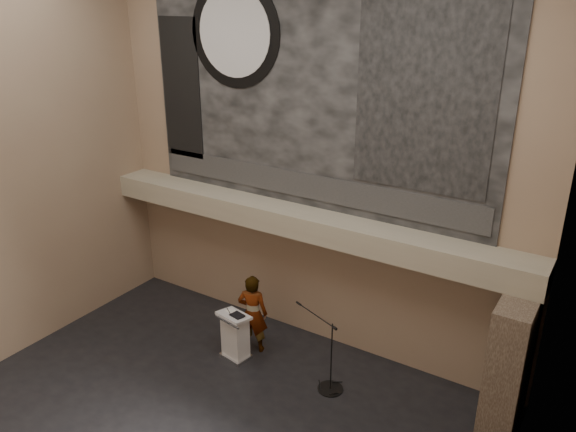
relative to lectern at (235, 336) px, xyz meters
The scene contains 17 objects.
wall_back 4.16m from the lectern, 66.47° to the left, with size 10.00×0.02×8.50m, color #896E57.
wall_right 7.21m from the lectern, 21.40° to the right, with size 0.02×8.00×8.50m, color #896E57.
soffit 2.85m from the lectern, 60.53° to the left, with size 10.00×0.80×0.50m, color gray.
sprinkler_left 2.62m from the lectern, 123.05° to the left, with size 0.04×0.04×0.06m, color #B2893D.
sprinkler_right 3.64m from the lectern, 25.93° to the left, with size 0.04×0.04×0.06m, color #B2893D.
banner 5.48m from the lectern, 66.10° to the left, with size 8.00×0.05×5.00m, color black.
banner_text_strip 3.60m from the lectern, 65.60° to the left, with size 7.76×0.02×0.55m, color #2B2B2B.
banner_clock_rim 6.46m from the lectern, 121.90° to the left, with size 2.30×2.30×0.02m, color black.
banner_clock_face 6.45m from the lectern, 122.20° to the left, with size 1.84×1.84×0.02m, color silver.
banner_building_print 6.35m from the lectern, 27.90° to the left, with size 2.60×0.02×3.60m, color black.
banner_brick_print 5.77m from the lectern, 147.65° to the left, with size 1.10×0.02×3.20m, color black.
stone_pier 5.54m from the lectern, ahead, with size 0.60×1.40×2.70m, color #443529.
lectern is the anchor object (origin of this frame).
binder 0.58m from the lectern, 19.85° to the right, with size 0.28×0.22×0.04m, color black.
papers 0.57m from the lectern, behind, with size 0.21×0.29×0.01m, color silver.
speaker_person 0.61m from the lectern, 73.25° to the left, with size 0.67×0.44×1.84m, color white.
mic_stand 2.27m from the lectern, ahead, with size 1.32×0.68×1.54m.
Camera 1 is at (5.77, -5.85, 7.46)m, focal length 35.00 mm.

